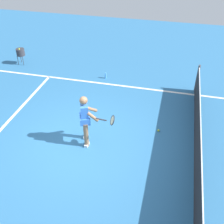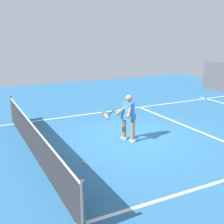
{
  "view_description": "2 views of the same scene",
  "coord_description": "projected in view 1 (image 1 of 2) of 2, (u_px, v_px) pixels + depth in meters",
  "views": [
    {
      "loc": [
        5.62,
        2.33,
        5.39
      ],
      "look_at": [
        -0.29,
        0.86,
        1.06
      ],
      "focal_mm": 44.0,
      "sensor_mm": 36.0,
      "label": 1
    },
    {
      "loc": [
        -8.03,
        4.8,
        3.47
      ],
      "look_at": [
        0.06,
        0.67,
        1.01
      ],
      "focal_mm": 46.97,
      "sensor_mm": 36.0,
      "label": 2
    }
  ],
  "objects": [
    {
      "name": "ground_plane",
      "position": [
        81.0,
        143.0,
        8.03
      ],
      "size": [
        24.43,
        24.43,
        0.0
      ],
      "primitive_type": "plane",
      "color": "teal"
    },
    {
      "name": "service_line_marking",
      "position": [
        1.0,
        129.0,
        8.54
      ],
      "size": [
        7.09,
        0.1,
        0.01
      ],
      "primitive_type": "cube",
      "color": "white",
      "rests_on": "ground"
    },
    {
      "name": "sideline_left_marking",
      "position": [
        111.0,
        84.0,
        10.83
      ],
      "size": [
        0.1,
        16.79,
        0.01
      ],
      "primitive_type": "cube",
      "color": "white",
      "rests_on": "ground"
    },
    {
      "name": "court_net",
      "position": [
        198.0,
        148.0,
        7.1
      ],
      "size": [
        7.77,
        0.08,
        1.07
      ],
      "color": "#4C4C51",
      "rests_on": "ground"
    },
    {
      "name": "tennis_player",
      "position": [
        86.0,
        119.0,
        7.58
      ],
      "size": [
        0.67,
        1.11,
        1.55
      ],
      "color": "#8C6647",
      "rests_on": "ground"
    },
    {
      "name": "tennis_ball_near",
      "position": [
        158.0,
        130.0,
        8.44
      ],
      "size": [
        0.07,
        0.07,
        0.07
      ],
      "primitive_type": "sphere",
      "color": "#D1E533",
      "rests_on": "ground"
    },
    {
      "name": "ball_hopper",
      "position": [
        20.0,
        52.0,
        12.06
      ],
      "size": [
        0.36,
        0.36,
        0.74
      ],
      "color": "#333338",
      "rests_on": "ground"
    },
    {
      "name": "water_bottle",
      "position": [
        106.0,
        76.0,
        11.18
      ],
      "size": [
        0.07,
        0.07,
        0.24
      ],
      "primitive_type": "cylinder",
      "color": "#4C9EE5",
      "rests_on": "ground"
    }
  ]
}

